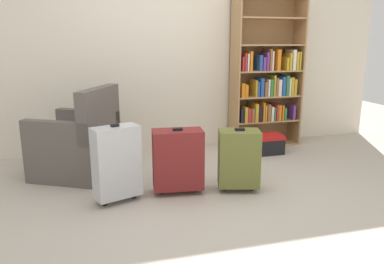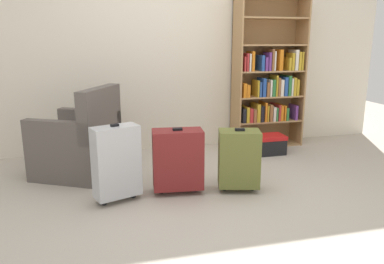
{
  "view_description": "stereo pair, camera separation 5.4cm",
  "coord_description": "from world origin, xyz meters",
  "px_view_note": "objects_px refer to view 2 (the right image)",
  "views": [
    {
      "loc": [
        -0.99,
        -2.77,
        1.36
      ],
      "look_at": [
        -0.14,
        0.39,
        0.55
      ],
      "focal_mm": 35.42,
      "sensor_mm": 36.0,
      "label": 1
    },
    {
      "loc": [
        -0.94,
        -2.78,
        1.36
      ],
      "look_at": [
        -0.14,
        0.39,
        0.55
      ],
      "focal_mm": 35.42,
      "sensor_mm": 36.0,
      "label": 2
    }
  ],
  "objects_px": {
    "armchair": "(80,144)",
    "suitcase_silver": "(116,162)",
    "suitcase_dark_red": "(178,159)",
    "suitcase_olive": "(239,158)",
    "bookshelf": "(268,79)",
    "mug": "(135,171)",
    "storage_box": "(269,144)"
  },
  "relations": [
    {
      "from": "armchair",
      "to": "mug",
      "type": "distance_m",
      "value": 0.62
    },
    {
      "from": "suitcase_dark_red",
      "to": "suitcase_olive",
      "type": "height_order",
      "value": "suitcase_dark_red"
    },
    {
      "from": "bookshelf",
      "to": "armchair",
      "type": "bearing_deg",
      "value": -166.12
    },
    {
      "from": "suitcase_olive",
      "to": "bookshelf",
      "type": "bearing_deg",
      "value": 56.64
    },
    {
      "from": "bookshelf",
      "to": "mug",
      "type": "bearing_deg",
      "value": -157.17
    },
    {
      "from": "bookshelf",
      "to": "suitcase_dark_red",
      "type": "height_order",
      "value": "bookshelf"
    },
    {
      "from": "suitcase_silver",
      "to": "storage_box",
      "type": "bearing_deg",
      "value": 27.3
    },
    {
      "from": "suitcase_olive",
      "to": "suitcase_silver",
      "type": "height_order",
      "value": "suitcase_silver"
    },
    {
      "from": "mug",
      "to": "suitcase_olive",
      "type": "distance_m",
      "value": 1.11
    },
    {
      "from": "storage_box",
      "to": "armchair",
      "type": "bearing_deg",
      "value": -175.36
    },
    {
      "from": "mug",
      "to": "suitcase_silver",
      "type": "height_order",
      "value": "suitcase_silver"
    },
    {
      "from": "mug",
      "to": "suitcase_dark_red",
      "type": "height_order",
      "value": "suitcase_dark_red"
    },
    {
      "from": "suitcase_olive",
      "to": "suitcase_silver",
      "type": "xyz_separation_m",
      "value": [
        -1.09,
        0.03,
        0.05
      ]
    },
    {
      "from": "storage_box",
      "to": "suitcase_dark_red",
      "type": "relative_size",
      "value": 0.61
    },
    {
      "from": "suitcase_dark_red",
      "to": "suitcase_silver",
      "type": "distance_m",
      "value": 0.54
    },
    {
      "from": "bookshelf",
      "to": "mug",
      "type": "distance_m",
      "value": 2.11
    },
    {
      "from": "mug",
      "to": "bookshelf",
      "type": "bearing_deg",
      "value": 22.83
    },
    {
      "from": "suitcase_silver",
      "to": "suitcase_dark_red",
      "type": "bearing_deg",
      "value": 6.57
    },
    {
      "from": "suitcase_dark_red",
      "to": "suitcase_olive",
      "type": "relative_size",
      "value": 1.03
    },
    {
      "from": "armchair",
      "to": "suitcase_silver",
      "type": "relative_size",
      "value": 1.39
    },
    {
      "from": "bookshelf",
      "to": "suitcase_silver",
      "type": "xyz_separation_m",
      "value": [
        -2.0,
        -1.36,
        -0.51
      ]
    },
    {
      "from": "bookshelf",
      "to": "armchair",
      "type": "relative_size",
      "value": 2.02
    },
    {
      "from": "bookshelf",
      "to": "mug",
      "type": "xyz_separation_m",
      "value": [
        -1.79,
        -0.76,
        -0.82
      ]
    },
    {
      "from": "bookshelf",
      "to": "suitcase_dark_red",
      "type": "distance_m",
      "value": 2.02
    },
    {
      "from": "armchair",
      "to": "suitcase_dark_red",
      "type": "height_order",
      "value": "armchair"
    },
    {
      "from": "bookshelf",
      "to": "suitcase_olive",
      "type": "xyz_separation_m",
      "value": [
        -0.91,
        -1.38,
        -0.56
      ]
    },
    {
      "from": "suitcase_dark_red",
      "to": "suitcase_silver",
      "type": "bearing_deg",
      "value": -173.43
    },
    {
      "from": "bookshelf",
      "to": "armchair",
      "type": "distance_m",
      "value": 2.45
    },
    {
      "from": "suitcase_dark_red",
      "to": "suitcase_silver",
      "type": "xyz_separation_m",
      "value": [
        -0.54,
        -0.06,
        0.04
      ]
    },
    {
      "from": "mug",
      "to": "suitcase_silver",
      "type": "bearing_deg",
      "value": -108.62
    },
    {
      "from": "bookshelf",
      "to": "armchair",
      "type": "height_order",
      "value": "bookshelf"
    },
    {
      "from": "bookshelf",
      "to": "storage_box",
      "type": "distance_m",
      "value": 0.85
    }
  ]
}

